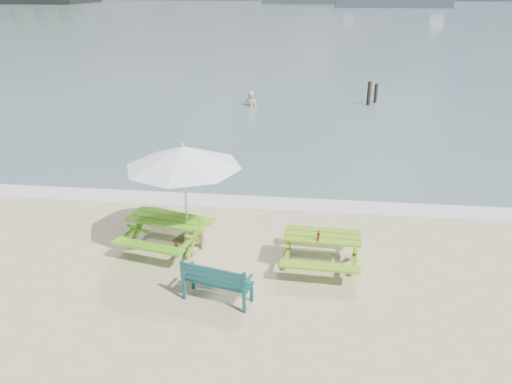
# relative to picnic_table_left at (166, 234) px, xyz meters

# --- Properties ---
(sea) EXTENTS (300.00, 300.00, 0.00)m
(sea) POSITION_rel_picnic_table_left_xyz_m (1.47, 83.17, -0.37)
(sea) COLOR slate
(sea) RESTS_ON ground
(foam_strip) EXTENTS (22.00, 0.90, 0.01)m
(foam_strip) POSITION_rel_picnic_table_left_xyz_m (1.47, 2.77, -0.37)
(foam_strip) COLOR silver
(foam_strip) RESTS_ON ground
(picnic_table_left) EXTENTS (1.99, 2.13, 0.78)m
(picnic_table_left) POSITION_rel_picnic_table_left_xyz_m (0.00, 0.00, 0.00)
(picnic_table_left) COLOR #5AA218
(picnic_table_left) RESTS_ON ground
(picnic_table_right) EXTENTS (1.67, 1.84, 0.76)m
(picnic_table_right) POSITION_rel_picnic_table_left_xyz_m (3.48, -0.37, -0.01)
(picnic_table_right) COLOR #6C9716
(picnic_table_right) RESTS_ON ground
(park_bench) EXTENTS (1.39, 0.75, 0.82)m
(park_bench) POSITION_rel_picnic_table_left_xyz_m (1.53, -1.84, -0.12)
(park_bench) COLOR #104241
(park_bench) RESTS_ON ground
(side_table) EXTENTS (0.65, 0.65, 0.32)m
(side_table) POSITION_rel_picnic_table_left_xyz_m (0.52, -0.04, -0.21)
(side_table) COLOR brown
(side_table) RESTS_ON ground
(patio_umbrella) EXTENTS (3.24, 3.24, 2.47)m
(patio_umbrella) POSITION_rel_picnic_table_left_xyz_m (0.52, -0.04, 1.87)
(patio_umbrella) COLOR silver
(patio_umbrella) RESTS_ON ground
(beer_bottle) EXTENTS (0.06, 0.06, 0.23)m
(beer_bottle) POSITION_rel_picnic_table_left_xyz_m (3.40, -0.62, 0.46)
(beer_bottle) COLOR #8D5914
(beer_bottle) RESTS_ON picnic_table_right
(swimmer) EXTENTS (0.78, 0.61, 1.88)m
(swimmer) POSITION_rel_picnic_table_left_xyz_m (0.11, 14.38, -0.57)
(swimmer) COLOR tan
(swimmer) RESTS_ON ground
(mooring_pilings) EXTENTS (0.58, 0.78, 1.36)m
(mooring_pilings) POSITION_rel_picnic_table_left_xyz_m (6.01, 15.44, 0.06)
(mooring_pilings) COLOR black
(mooring_pilings) RESTS_ON ground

